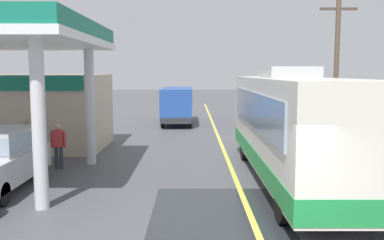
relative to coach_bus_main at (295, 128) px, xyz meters
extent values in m
plane|color=#4C4C51|center=(-1.80, 13.42, -1.72)|extent=(120.00, 120.00, 0.00)
cube|color=#D8CC4C|center=(-1.80, 8.42, -1.72)|extent=(0.16, 50.00, 0.01)
cube|color=#26282D|center=(-2.60, -3.68, -1.72)|extent=(3.28, 5.47, 0.01)
cube|color=silver|center=(0.00, 0.01, 0.16)|extent=(2.50, 11.00, 2.90)
cube|color=#1E8C3F|center=(0.00, 0.01, -0.94)|extent=(2.54, 11.04, 0.56)
cube|color=#8C9EAD|center=(0.00, -5.43, 0.71)|extent=(2.30, 0.10, 1.40)
cube|color=#8C9EAD|center=(-1.27, 0.01, 0.61)|extent=(0.06, 9.35, 1.10)
cube|color=#8C9EAD|center=(1.27, 0.01, 0.61)|extent=(0.06, 9.35, 1.10)
cube|color=white|center=(0.00, -5.42, 1.41)|extent=(1.75, 0.08, 0.32)
cube|color=#B2B2B7|center=(0.00, 1.01, 1.79)|extent=(1.60, 2.80, 0.36)
cylinder|color=black|center=(-1.10, -3.89, -1.22)|extent=(0.30, 1.00, 1.00)
cylinder|color=black|center=(1.10, -3.89, -1.22)|extent=(0.30, 1.00, 1.00)
cylinder|color=black|center=(-1.10, 3.31, -1.22)|extent=(0.30, 1.00, 1.00)
cylinder|color=black|center=(1.10, 3.31, -1.22)|extent=(0.30, 1.00, 1.00)
cylinder|color=silver|center=(-7.11, -2.82, 0.58)|extent=(0.36, 0.36, 4.60)
cylinder|color=silver|center=(-7.11, 2.58, 0.58)|extent=(0.36, 0.36, 4.60)
cube|color=beige|center=(-10.81, 6.08, -0.02)|extent=(7.00, 4.40, 3.40)
cube|color=#147259|center=(-10.81, 3.84, 1.33)|extent=(6.30, 0.10, 0.60)
cube|color=#B2B2B7|center=(-8.97, -1.14, -1.00)|extent=(1.70, 4.20, 0.80)
cube|color=#B2B2B7|center=(-8.97, -0.94, -0.25)|extent=(1.50, 2.31, 0.70)
cube|color=#8C9EAD|center=(-8.97, -0.94, -0.25)|extent=(1.53, 2.35, 0.49)
cylinder|color=black|center=(-8.22, -2.64, -1.40)|extent=(0.20, 0.64, 0.64)
cylinder|color=black|center=(-8.22, 0.36, -1.40)|extent=(0.20, 0.64, 0.64)
cube|color=#264C9E|center=(-4.23, 15.41, -0.33)|extent=(2.00, 6.00, 2.10)
cube|color=#8C9EAD|center=(-4.23, 15.41, 0.07)|extent=(2.04, 5.10, 0.80)
cube|color=#2D2D33|center=(-4.23, 12.36, -1.18)|extent=(1.90, 0.16, 0.36)
cylinder|color=black|center=(-5.11, 13.41, -1.34)|extent=(0.22, 0.76, 0.76)
cylinder|color=black|center=(-3.35, 13.41, -1.34)|extent=(0.22, 0.76, 0.76)
cylinder|color=black|center=(-5.11, 17.41, -1.34)|extent=(0.22, 0.76, 0.76)
cylinder|color=black|center=(-3.35, 17.41, -1.34)|extent=(0.22, 0.76, 0.76)
cylinder|color=#33333F|center=(-8.18, 1.74, -1.31)|extent=(0.14, 0.14, 0.82)
cylinder|color=#33333F|center=(-8.00, 1.74, -1.31)|extent=(0.14, 0.14, 0.82)
cube|color=#BF3333|center=(-8.09, 1.74, -0.60)|extent=(0.36, 0.22, 0.60)
sphere|color=tan|center=(-8.09, 1.74, -0.17)|extent=(0.22, 0.22, 0.22)
cylinder|color=#BF3333|center=(-8.32, 1.74, -0.65)|extent=(0.09, 0.09, 0.58)
cylinder|color=#BF3333|center=(-7.86, 1.74, -0.65)|extent=(0.09, 0.09, 0.58)
cylinder|color=#33333F|center=(-9.99, 3.38, -1.31)|extent=(0.14, 0.14, 0.82)
cylinder|color=#33333F|center=(-9.81, 3.38, -1.31)|extent=(0.14, 0.14, 0.82)
cube|color=#268C3F|center=(-9.90, 3.38, -0.60)|extent=(0.36, 0.22, 0.60)
sphere|color=tan|center=(-9.90, 3.38, -0.17)|extent=(0.22, 0.22, 0.22)
cylinder|color=#268C3F|center=(-10.13, 3.38, -0.65)|extent=(0.09, 0.09, 0.58)
cylinder|color=#268C3F|center=(-9.67, 3.38, -0.65)|extent=(0.09, 0.09, 0.58)
cylinder|color=brown|center=(3.89, 7.60, 1.87)|extent=(0.24, 0.24, 7.17)
cube|color=#4C3D33|center=(3.89, 7.60, 4.85)|extent=(1.80, 0.12, 0.12)
camera|label=1|loc=(-3.24, -13.45, 1.78)|focal=39.67mm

